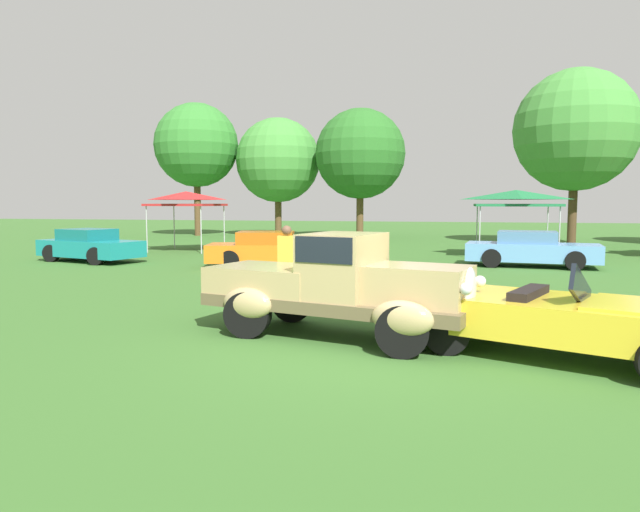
% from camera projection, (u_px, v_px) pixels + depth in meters
% --- Properties ---
extents(ground_plane, '(120.00, 120.00, 0.00)m').
position_uv_depth(ground_plane, '(359.00, 346.00, 8.90)').
color(ground_plane, '#386628').
extents(feature_pickup_truck, '(4.66, 2.65, 1.70)m').
position_uv_depth(feature_pickup_truck, '(338.00, 284.00, 9.42)').
color(feature_pickup_truck, brown).
rests_on(feature_pickup_truck, ground_plane).
extents(neighbor_convertible, '(4.80, 3.27, 1.40)m').
position_uv_depth(neighbor_convertible, '(569.00, 318.00, 8.12)').
color(neighbor_convertible, yellow).
rests_on(neighbor_convertible, ground_plane).
extents(show_car_teal, '(4.37, 2.75, 1.22)m').
position_uv_depth(show_car_teal, '(89.00, 246.00, 21.64)').
color(show_car_teal, teal).
rests_on(show_car_teal, ground_plane).
extents(show_car_orange, '(4.50, 2.58, 1.22)m').
position_uv_depth(show_car_orange, '(270.00, 250.00, 19.70)').
color(show_car_orange, orange).
rests_on(show_car_orange, ground_plane).
extents(show_car_skyblue, '(4.51, 2.17, 1.22)m').
position_uv_depth(show_car_skyblue, '(531.00, 249.00, 19.89)').
color(show_car_skyblue, '#669EDB').
rests_on(show_car_skyblue, ground_plane).
extents(spectator_near_truck, '(0.44, 0.32, 1.69)m').
position_uv_depth(spectator_near_truck, '(287.00, 260.00, 12.90)').
color(spectator_near_truck, '#283351').
rests_on(spectator_near_truck, ground_plane).
extents(canopy_tent_left_field, '(2.86, 2.86, 2.71)m').
position_uv_depth(canopy_tent_left_field, '(186.00, 198.00, 26.29)').
color(canopy_tent_left_field, '#B7B7BC').
rests_on(canopy_tent_left_field, ground_plane).
extents(canopy_tent_center_field, '(3.22, 3.22, 2.71)m').
position_uv_depth(canopy_tent_center_field, '(516.00, 197.00, 23.43)').
color(canopy_tent_center_field, '#B7B7BC').
rests_on(canopy_tent_center_field, ground_plane).
extents(treeline_far_left, '(5.51, 5.51, 8.75)m').
position_uv_depth(treeline_far_left, '(196.00, 145.00, 38.36)').
color(treeline_far_left, brown).
rests_on(treeline_far_left, ground_plane).
extents(treeline_mid_left, '(5.55, 5.55, 7.77)m').
position_uv_depth(treeline_mid_left, '(278.00, 160.00, 38.30)').
color(treeline_mid_left, brown).
rests_on(treeline_mid_left, ground_plane).
extents(treeline_center, '(5.59, 5.59, 8.03)m').
position_uv_depth(treeline_center, '(360.00, 154.00, 36.04)').
color(treeline_center, brown).
rests_on(treeline_center, ground_plane).
extents(treeline_mid_right, '(6.18, 6.18, 8.97)m').
position_uv_depth(treeline_mid_right, '(576.00, 130.00, 29.52)').
color(treeline_mid_right, '#47331E').
rests_on(treeline_mid_right, ground_plane).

